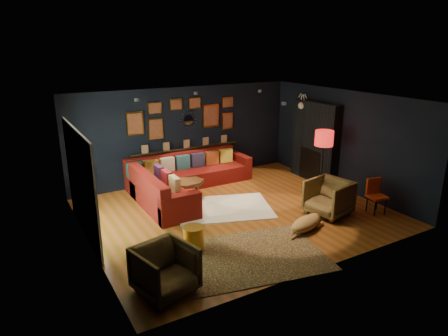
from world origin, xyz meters
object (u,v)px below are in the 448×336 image
sectional (180,181)px  floor_lamp (324,141)px  gold_stool (193,239)px  orange_chair (375,193)px  coffee_table (188,184)px  armchair_left (165,268)px  pouf (184,194)px  armchair_right (329,196)px  dog (306,221)px

sectional → floor_lamp: (3.11, -1.86, 1.07)m
gold_stool → orange_chair: size_ratio=0.61×
coffee_table → armchair_left: armchair_left is taller
sectional → pouf: (-0.14, -0.61, -0.12)m
sectional → gold_stool: 3.07m
coffee_table → orange_chair: (3.36, -2.86, 0.09)m
coffee_table → armchair_left: (-1.95, -3.38, 0.05)m
sectional → floor_lamp: 3.78m
sectional → armchair_right: bearing=-50.9°
coffee_table → dog: (1.37, -2.81, -0.17)m
orange_chair → floor_lamp: floor_lamp is taller
armchair_left → armchair_right: size_ratio=0.96×
dog → sectional: bearing=95.5°
pouf → armchair_left: 3.72m
pouf → orange_chair: bearing=-37.9°
armchair_left → dog: bearing=-4.2°
sectional → pouf: size_ratio=6.34×
armchair_left → orange_chair: (5.31, 0.52, 0.04)m
armchair_left → pouf: bearing=47.2°
sectional → floor_lamp: floor_lamp is taller
armchair_left → orange_chair: size_ratio=1.07×
armchair_left → gold_stool: armchair_left is taller
gold_stool → floor_lamp: 4.40m
armchair_right → floor_lamp: floor_lamp is taller
armchair_left → floor_lamp: floor_lamp is taller
armchair_left → armchair_right: 4.40m
dog → gold_stool: bearing=153.3°
gold_stool → orange_chair: orange_chair is taller
pouf → dog: 3.09m
armchair_left → gold_stool: 1.35m
sectional → armchair_left: 4.32m
coffee_table → armchair_right: 3.38m
floor_lamp → dog: (-1.73, -1.43, -1.19)m
sectional → coffee_table: sectional is taller
sectional → coffee_table: size_ratio=3.76×
sectional → gold_stool: size_ratio=7.02×
orange_chair → armchair_right: bearing=167.5°
coffee_table → dog: coffee_table is taller
sectional → floor_lamp: size_ratio=2.06×
gold_stool → dog: 2.42m
gold_stool → floor_lamp: (4.11, 1.04, 1.15)m
sectional → floor_lamp: bearing=-30.8°
gold_stool → floor_lamp: floor_lamp is taller
gold_stool → sectional: bearing=71.0°
gold_stool → armchair_right: bearing=-0.2°
sectional → armchair_right: armchair_right is taller
sectional → armchair_left: bearing=-116.6°
armchair_right → floor_lamp: (0.75, 1.05, 0.95)m
pouf → floor_lamp: (3.26, -1.25, 1.19)m
sectional → coffee_table: bearing=-88.3°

